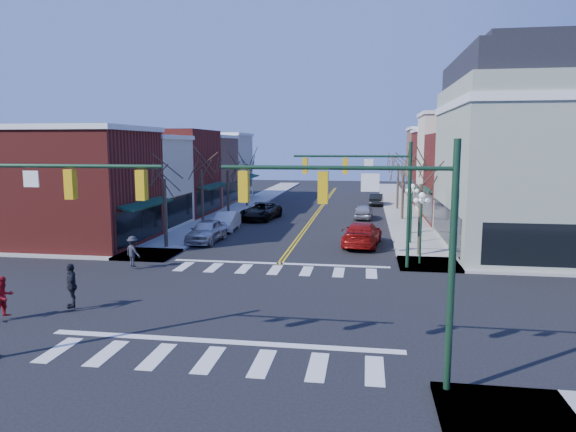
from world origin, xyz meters
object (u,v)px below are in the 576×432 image
at_px(lamppost_midblock, 412,203).
at_px(car_left_near, 207,231).
at_px(lamppost_corner, 421,216).
at_px(pedestrian_dark_a, 72,285).
at_px(car_right_near, 362,234).
at_px(pedestrian_red_b, 4,297).
at_px(pedestrian_dark_b, 133,251).
at_px(car_left_mid, 226,221).
at_px(victorian_corner, 543,151).
at_px(car_right_far, 376,199).
at_px(car_right_mid, 363,212).
at_px(car_left_far, 261,211).

relative_size(lamppost_midblock, car_left_near, 0.90).
relative_size(lamppost_corner, pedestrian_dark_a, 2.26).
relative_size(car_right_near, pedestrian_red_b, 3.47).
height_order(lamppost_midblock, pedestrian_dark_b, lamppost_midblock).
bearing_deg(car_right_near, car_left_mid, -17.73).
bearing_deg(pedestrian_red_b, car_left_near, 6.65).
relative_size(victorian_corner, car_right_far, 3.40).
bearing_deg(car_right_mid, victorian_corner, 134.98).
height_order(car_right_mid, pedestrian_dark_b, pedestrian_dark_b).
bearing_deg(car_left_far, lamppost_corner, -44.66).
xyz_separation_m(car_right_near, car_right_far, (1.42, 24.88, -0.15)).
height_order(car_right_far, pedestrian_red_b, pedestrian_red_b).
xyz_separation_m(car_left_far, pedestrian_dark_a, (-2.50, -27.64, 0.29)).
xyz_separation_m(lamppost_corner, pedestrian_red_b, (-17.47, -12.25, -1.97)).
distance_m(car_right_mid, pedestrian_red_b, 34.19).
bearing_deg(pedestrian_red_b, pedestrian_dark_a, -34.99).
distance_m(pedestrian_red_b, pedestrian_dark_a, 2.54).
bearing_deg(car_left_near, pedestrian_red_b, -96.85).
bearing_deg(car_left_mid, pedestrian_red_b, -99.72).
height_order(car_left_far, pedestrian_dark_b, pedestrian_dark_b).
distance_m(car_right_mid, car_right_far, 11.59).
height_order(victorian_corner, car_left_mid, victorian_corner).
height_order(car_right_near, pedestrian_dark_a, pedestrian_dark_a).
xyz_separation_m(victorian_corner, pedestrian_dark_b, (-24.51, -9.31, -5.62)).
distance_m(car_left_mid, pedestrian_dark_b, 13.96).
relative_size(car_left_far, car_right_far, 1.40).
bearing_deg(lamppost_midblock, pedestrian_dark_b, -148.81).
bearing_deg(victorian_corner, car_left_mid, 168.77).
bearing_deg(victorian_corner, car_right_far, 112.83).
height_order(lamppost_corner, car_right_mid, lamppost_corner).
distance_m(lamppost_midblock, car_right_mid, 13.06).
relative_size(victorian_corner, car_right_mid, 3.46).
xyz_separation_m(lamppost_corner, car_left_mid, (-14.60, 10.55, -2.21)).
bearing_deg(car_right_far, car_right_near, 90.69).
bearing_deg(pedestrian_red_b, car_right_near, -22.41).
bearing_deg(car_right_mid, lamppost_midblock, 108.10).
distance_m(car_left_far, pedestrian_red_b, 29.58).
height_order(car_left_mid, pedestrian_dark_b, pedestrian_dark_b).
distance_m(lamppost_midblock, car_left_far, 16.84).
relative_size(car_left_mid, pedestrian_dark_b, 2.60).
relative_size(car_left_far, pedestrian_dark_b, 3.32).
bearing_deg(car_right_far, lamppost_corner, 97.66).
height_order(lamppost_midblock, car_right_near, lamppost_midblock).
distance_m(car_left_far, pedestrian_dark_a, 27.75).
relative_size(lamppost_corner, pedestrian_red_b, 2.58).
bearing_deg(car_right_near, pedestrian_red_b, 58.02).
relative_size(car_left_near, pedestrian_dark_a, 2.52).
distance_m(victorian_corner, car_right_mid, 18.41).
relative_size(car_left_near, car_left_mid, 1.05).
relative_size(car_right_near, pedestrian_dark_b, 3.29).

